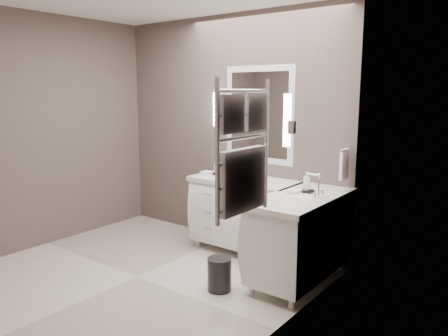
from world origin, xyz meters
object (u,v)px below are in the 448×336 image
Objects in this scene: vanity_right at (301,233)px; towel_ladder at (243,157)px; vanity_back at (245,210)px; waste_bin at (219,274)px.

vanity_right is 1.38× the size of towel_ladder.
waste_bin is (0.38, -0.95, -0.33)m from vanity_back.
towel_ladder is 2.92× the size of waste_bin.
vanity_back is at bearing 124.10° from towel_ladder.
vanity_right is at bearing -20.38° from vanity_back.
towel_ladder is at bearing -80.16° from vanity_right.
vanity_back is at bearing 111.60° from waste_bin.
towel_ladder is at bearing -55.90° from vanity_back.
towel_ladder is at bearing -42.87° from waste_bin.
vanity_right is (0.88, -0.33, 0.00)m from vanity_back.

